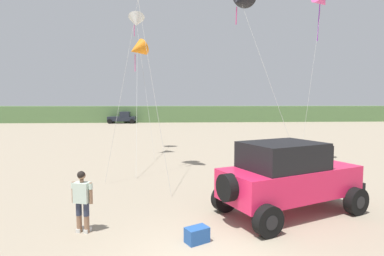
{
  "coord_description": "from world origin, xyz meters",
  "views": [
    {
      "loc": [
        -0.89,
        -6.2,
        3.45
      ],
      "look_at": [
        -0.2,
        3.34,
        2.66
      ],
      "focal_mm": 28.34,
      "sensor_mm": 36.0,
      "label": 1
    }
  ],
  "objects_px": {
    "kite_yellow_diamond": "(136,21)",
    "kite_purple_stunt": "(137,49)",
    "cooler_box": "(197,235)",
    "kite_red_delta": "(322,1)",
    "person_watching": "(82,198)",
    "distant_pickup": "(123,118)",
    "jeep": "(288,176)"
  },
  "relations": [
    {
      "from": "cooler_box",
      "to": "person_watching",
      "type": "bearing_deg",
      "value": 137.18
    },
    {
      "from": "kite_yellow_diamond",
      "to": "kite_purple_stunt",
      "type": "bearing_deg",
      "value": -82.97
    },
    {
      "from": "jeep",
      "to": "person_watching",
      "type": "distance_m",
      "value": 6.09
    },
    {
      "from": "jeep",
      "to": "kite_purple_stunt",
      "type": "relative_size",
      "value": 0.66
    },
    {
      "from": "person_watching",
      "to": "kite_yellow_diamond",
      "type": "relative_size",
      "value": 0.17
    },
    {
      "from": "cooler_box",
      "to": "kite_purple_stunt",
      "type": "distance_m",
      "value": 14.3
    },
    {
      "from": "kite_purple_stunt",
      "to": "distant_pickup",
      "type": "bearing_deg",
      "value": 100.5
    },
    {
      "from": "person_watching",
      "to": "cooler_box",
      "type": "height_order",
      "value": "person_watching"
    },
    {
      "from": "cooler_box",
      "to": "distant_pickup",
      "type": "xyz_separation_m",
      "value": [
        -8.75,
        45.06,
        0.75
      ]
    },
    {
      "from": "kite_purple_stunt",
      "to": "kite_red_delta",
      "type": "xyz_separation_m",
      "value": [
        10.33,
        -3.18,
        2.15
      ]
    },
    {
      "from": "kite_red_delta",
      "to": "person_watching",
      "type": "bearing_deg",
      "value": -141.72
    },
    {
      "from": "jeep",
      "to": "person_watching",
      "type": "bearing_deg",
      "value": -170.82
    },
    {
      "from": "kite_purple_stunt",
      "to": "person_watching",
      "type": "bearing_deg",
      "value": -91.47
    },
    {
      "from": "distant_pickup",
      "to": "kite_purple_stunt",
      "type": "distance_m",
      "value": 33.77
    },
    {
      "from": "kite_yellow_diamond",
      "to": "person_watching",
      "type": "bearing_deg",
      "value": -90.2
    },
    {
      "from": "jeep",
      "to": "kite_yellow_diamond",
      "type": "height_order",
      "value": "kite_yellow_diamond"
    },
    {
      "from": "cooler_box",
      "to": "kite_red_delta",
      "type": "distance_m",
      "value": 14.84
    },
    {
      "from": "distant_pickup",
      "to": "kite_purple_stunt",
      "type": "xyz_separation_m",
      "value": [
        6.06,
        -32.69,
        5.9
      ]
    },
    {
      "from": "kite_purple_stunt",
      "to": "kite_yellow_diamond",
      "type": "height_order",
      "value": "kite_yellow_diamond"
    },
    {
      "from": "cooler_box",
      "to": "kite_yellow_diamond",
      "type": "relative_size",
      "value": 0.06
    },
    {
      "from": "person_watching",
      "to": "kite_red_delta",
      "type": "distance_m",
      "value": 15.75
    },
    {
      "from": "distant_pickup",
      "to": "cooler_box",
      "type": "bearing_deg",
      "value": -79.01
    },
    {
      "from": "person_watching",
      "to": "distant_pickup",
      "type": "relative_size",
      "value": 0.36
    },
    {
      "from": "person_watching",
      "to": "kite_yellow_diamond",
      "type": "bearing_deg",
      "value": 89.8
    },
    {
      "from": "cooler_box",
      "to": "kite_purple_stunt",
      "type": "height_order",
      "value": "kite_purple_stunt"
    },
    {
      "from": "kite_yellow_diamond",
      "to": "kite_red_delta",
      "type": "height_order",
      "value": "kite_yellow_diamond"
    },
    {
      "from": "cooler_box",
      "to": "kite_red_delta",
      "type": "bearing_deg",
      "value": 22.62
    },
    {
      "from": "jeep",
      "to": "kite_red_delta",
      "type": "bearing_deg",
      "value": 58.08
    },
    {
      "from": "person_watching",
      "to": "kite_purple_stunt",
      "type": "height_order",
      "value": "kite_purple_stunt"
    },
    {
      "from": "kite_yellow_diamond",
      "to": "distant_pickup",
      "type": "bearing_deg",
      "value": 100.73
    },
    {
      "from": "distant_pickup",
      "to": "kite_yellow_diamond",
      "type": "relative_size",
      "value": 0.48
    },
    {
      "from": "kite_red_delta",
      "to": "jeep",
      "type": "bearing_deg",
      "value": -121.92
    }
  ]
}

